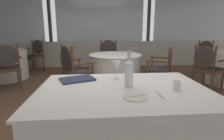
{
  "coord_description": "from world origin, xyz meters",
  "views": [
    {
      "loc": [
        -0.12,
        -2.54,
        1.26
      ],
      "look_at": [
        0.01,
        -0.94,
        0.89
      ],
      "focal_mm": 28.79,
      "sensor_mm": 36.0,
      "label": 1
    }
  ],
  "objects": [
    {
      "name": "ground_plane",
      "position": [
        0.0,
        0.0,
        0.0
      ],
      "size": [
        13.4,
        13.4,
        0.0
      ],
      "primitive_type": "plane",
      "color": "brown"
    },
    {
      "name": "window_wall_far",
      "position": [
        -0.0,
        3.56,
        1.05
      ],
      "size": [
        10.31,
        0.14,
        2.61
      ],
      "color": "beige",
      "rests_on": "ground_plane"
    },
    {
      "name": "foreground_table",
      "position": [
        0.11,
        -1.0,
        0.37
      ],
      "size": [
        1.54,
        1.09,
        0.74
      ],
      "color": "white",
      "rests_on": "ground_plane"
    },
    {
      "name": "side_plate",
      "position": [
        0.17,
        -1.24,
        0.74
      ],
      "size": [
        0.2,
        0.2,
        0.01
      ],
      "primitive_type": "cylinder",
      "color": "silver",
      "rests_on": "foreground_table"
    },
    {
      "name": "butter_knife",
      "position": [
        0.17,
        -1.24,
        0.75
      ],
      "size": [
        0.2,
        0.07,
        0.0
      ],
      "primitive_type": "cube",
      "rotation": [
        0.0,
        0.0,
        0.26
      ],
      "color": "silver",
      "rests_on": "foreground_table"
    },
    {
      "name": "dinner_fork",
      "position": [
        0.38,
        -1.19,
        0.74
      ],
      "size": [
        0.02,
        0.19,
        0.0
      ],
      "primitive_type": "cube",
      "rotation": [
        0.0,
        0.0,
        1.56
      ],
      "color": "silver",
      "rests_on": "foreground_table"
    },
    {
      "name": "water_bottle",
      "position": [
        0.17,
        -0.96,
        0.87
      ],
      "size": [
        0.08,
        0.08,
        0.34
      ],
      "color": "white",
      "rests_on": "foreground_table"
    },
    {
      "name": "wine_glass",
      "position": [
        0.08,
        -0.7,
        0.88
      ],
      "size": [
        0.09,
        0.09,
        0.2
      ],
      "color": "white",
      "rests_on": "foreground_table"
    },
    {
      "name": "water_tumbler",
      "position": [
        0.57,
        -1.1,
        0.78
      ],
      "size": [
        0.06,
        0.06,
        0.09
      ],
      "primitive_type": "cylinder",
      "color": "white",
      "rests_on": "foreground_table"
    },
    {
      "name": "menu_book",
      "position": [
        -0.33,
        -0.7,
        0.75
      ],
      "size": [
        0.4,
        0.34,
        0.02
      ],
      "primitive_type": "cube",
      "rotation": [
        0.0,
        0.0,
        0.39
      ],
      "color": "#2D3856",
      "rests_on": "foreground_table"
    },
    {
      "name": "background_table_0",
      "position": [
        0.26,
        1.21,
        0.37
      ],
      "size": [
        1.11,
        1.11,
        0.74
      ],
      "color": "white",
      "rests_on": "ground_plane"
    },
    {
      "name": "dining_chair_0_0",
      "position": [
        1.14,
        0.78,
        0.54
      ],
      "size": [
        0.61,
        0.64,
        0.91
      ],
      "rotation": [
        0.0,
        0.0,
        8.97
      ],
      "color": "brown",
      "rests_on": "ground_plane"
    },
    {
      "name": "dining_chair_0_1",
      "position": [
        0.19,
        2.2,
        0.56
      ],
      "size": [
        0.56,
        0.5,
        0.98
      ],
      "rotation": [
        0.0,
        0.0,
        11.07
      ],
      "color": "brown",
      "rests_on": "ground_plane"
    },
    {
      "name": "dining_chair_0_2",
      "position": [
        -0.56,
        0.65,
        0.57
      ],
      "size": [
        0.64,
        0.66,
        0.99
      ],
      "rotation": [
        0.0,
        0.0,
        13.16
      ],
      "color": "brown",
      "rests_on": "ground_plane"
    },
    {
      "name": "background_table_1",
      "position": [
        -2.48,
        2.13,
        0.37
      ],
      "size": [
        1.13,
        1.13,
        0.74
      ],
      "color": "white",
      "rests_on": "ground_plane"
    },
    {
      "name": "dining_chair_1_0",
      "position": [
        -1.98,
        1.27,
        0.56
      ],
      "size": [
        0.65,
        0.63,
        0.98
      ],
      "rotation": [
        0.0,
        0.0,
        8.38
      ],
      "color": "brown",
      "rests_on": "ground_plane"
    },
    {
      "name": "dining_chair_1_1",
      "position": [
        -1.99,
        3.0,
        0.55
      ],
      "size": [
        0.65,
        0.63,
        0.95
      ],
      "rotation": [
        0.0,
        0.0,
        10.47
      ],
      "color": "brown",
      "rests_on": "ground_plane"
    },
    {
      "name": "dining_chair_2_0",
      "position": [
        2.09,
        0.85,
        0.55
      ],
      "size": [
        0.62,
        0.65,
        0.95
      ],
      "rotation": [
        0.0,
        0.0,
        6.77
      ],
      "color": "brown",
      "rests_on": "ground_plane"
    },
    {
      "name": "dining_chair_2_2",
      "position": [
        2.97,
        2.24,
        0.55
      ],
      "size": [
        0.55,
        0.49,
        0.94
      ],
      "rotation": [
        0.0,
        0.0,
        10.95
      ],
      "color": "brown",
      "rests_on": "ground_plane"
    }
  ]
}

